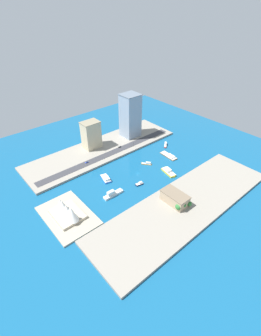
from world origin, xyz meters
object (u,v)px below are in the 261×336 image
object	(u,v)px
apartment_midrise_tan	(175,198)
traffic_light_waterfront	(133,144)
suv_black	(120,147)
hatchback_blue	(87,162)
catamaran_blue	(106,178)
opera_landmark	(68,212)
barge_flat_brown	(169,156)
water_taxi_orange	(147,163)
ferry_white_commuter	(113,194)
tugboat_red	(165,145)
patrol_launch_navy	(139,184)
ferry_yellow_fast	(168,172)
tower_tall_glass	(130,116)
office_block_beige	(91,135)

from	to	relation	value
apartment_midrise_tan	traffic_light_waterfront	bearing A→B (deg)	-20.79
suv_black	hatchback_blue	xyz separation A→B (m)	(-3.22, 61.15, -0.01)
catamaran_blue	opera_landmark	size ratio (longest dim) A/B	0.56
barge_flat_brown	water_taxi_orange	xyz separation A→B (m)	(6.20, 38.42, 0.27)
ferry_white_commuter	traffic_light_waterfront	world-z (taller)	traffic_light_waterfront
water_taxi_orange	hatchback_blue	distance (m)	83.83
tugboat_red	opera_landmark	bearing A→B (deg)	101.12
patrol_launch_navy	tugboat_red	bearing A→B (deg)	-64.90
traffic_light_waterfront	opera_landmark	bearing A→B (deg)	113.60
traffic_light_waterfront	opera_landmark	distance (m)	160.15
barge_flat_brown	water_taxi_orange	world-z (taller)	water_taxi_orange
ferry_yellow_fast	water_taxi_orange	distance (m)	33.66
water_taxi_orange	apartment_midrise_tan	xyz separation A→B (m)	(-77.39, 32.39, 8.01)
tugboat_red	ferry_yellow_fast	world-z (taller)	ferry_yellow_fast
opera_landmark	water_taxi_orange	bearing A→B (deg)	-82.06
catamaran_blue	tugboat_red	size ratio (longest dim) A/B	1.47
patrol_launch_navy	tower_tall_glass	distance (m)	131.95
patrol_launch_navy	suv_black	world-z (taller)	suv_black
ferry_white_commuter	tower_tall_glass	xyz separation A→B (m)	(98.12, -110.95, 34.79)
office_block_beige	tower_tall_glass	bearing A→B (deg)	-97.12
barge_flat_brown	patrol_launch_navy	bearing A→B (deg)	104.58
ferry_yellow_fast	suv_black	xyz separation A→B (m)	(90.17, 10.34, 1.89)
catamaran_blue	office_block_beige	size ratio (longest dim) A/B	0.51
tugboat_red	suv_black	bearing A→B (deg)	57.65
patrol_launch_navy	water_taxi_orange	world-z (taller)	water_taxi_orange
hatchback_blue	catamaran_blue	bearing A→B (deg)	179.95
office_block_beige	apartment_midrise_tan	bearing A→B (deg)	-179.47
hatchback_blue	opera_landmark	bearing A→B (deg)	136.68
patrol_launch_navy	ferry_yellow_fast	xyz separation A→B (m)	(-6.64, -45.91, 0.76)
tugboat_red	office_block_beige	xyz separation A→B (m)	(66.99, 91.80, 22.01)
patrol_launch_navy	apartment_midrise_tan	size ratio (longest dim) A/B	0.37
apartment_midrise_tan	tower_tall_glass	world-z (taller)	tower_tall_glass
barge_flat_brown	catamaran_blue	bearing A→B (deg)	81.44
ferry_yellow_fast	opera_landmark	world-z (taller)	opera_landmark
water_taxi_orange	hatchback_blue	world-z (taller)	hatchback_blue
ferry_white_commuter	water_taxi_orange	bearing A→B (deg)	-74.64
tugboat_red	traffic_light_waterfront	xyz separation A→B (m)	(26.72, 43.57, 5.75)
apartment_midrise_tan	traffic_light_waterfront	xyz separation A→B (m)	(123.05, -46.71, -2.12)
tugboat_red	opera_landmark	size ratio (longest dim) A/B	0.38
opera_landmark	traffic_light_waterfront	bearing A→B (deg)	-66.40
tower_tall_glass	traffic_light_waterfront	distance (m)	48.33
ferry_white_commuter	ferry_yellow_fast	bearing A→B (deg)	-98.18
catamaran_blue	tower_tall_glass	world-z (taller)	tower_tall_glass
barge_flat_brown	hatchback_blue	size ratio (longest dim) A/B	6.01
catamaran_blue	tower_tall_glass	bearing A→B (deg)	-55.53
opera_landmark	tugboat_red	bearing A→B (deg)	-78.88
ferry_yellow_fast	ferry_white_commuter	bearing A→B (deg)	81.82
ferry_yellow_fast	traffic_light_waterfront	world-z (taller)	traffic_light_waterfront
hatchback_blue	opera_landmark	distance (m)	99.94
catamaran_blue	patrol_launch_navy	bearing A→B (deg)	-144.09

